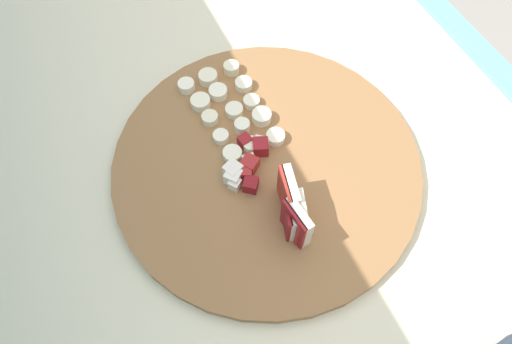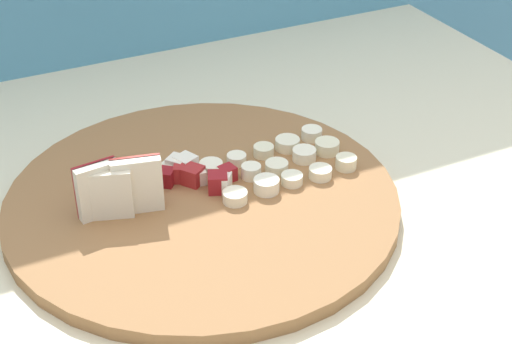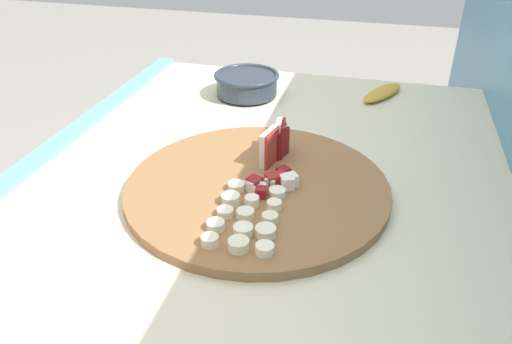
% 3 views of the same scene
% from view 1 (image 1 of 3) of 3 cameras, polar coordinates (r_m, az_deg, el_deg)
% --- Properties ---
extents(ground, '(10.00, 10.00, 0.00)m').
position_cam_1_polar(ground, '(1.51, 1.02, -17.01)').
color(ground, gray).
extents(tiled_countertop, '(1.14, 0.84, 0.94)m').
position_cam_1_polar(tiled_countertop, '(1.06, 1.46, -11.90)').
color(tiled_countertop, beige).
rests_on(tiled_countertop, ground).
extents(tile_backsplash, '(2.40, 0.04, 1.50)m').
position_cam_1_polar(tile_backsplash, '(0.83, -27.89, -17.45)').
color(tile_backsplash, '#4C8EB2').
rests_on(tile_backsplash, ground).
extents(cutting_board, '(0.43, 0.43, 0.02)m').
position_cam_1_polar(cutting_board, '(0.62, 1.33, 1.00)').
color(cutting_board, olive).
rests_on(cutting_board, tiled_countertop).
extents(apple_wedge_fan, '(0.09, 0.04, 0.06)m').
position_cam_1_polar(apple_wedge_fan, '(0.55, 4.78, -5.09)').
color(apple_wedge_fan, '#A32323').
rests_on(apple_wedge_fan, cutting_board).
extents(apple_dice_pile, '(0.09, 0.08, 0.02)m').
position_cam_1_polar(apple_dice_pile, '(0.60, -1.19, 1.05)').
color(apple_dice_pile, white).
rests_on(apple_dice_pile, cutting_board).
extents(banana_slice_rows, '(0.17, 0.11, 0.02)m').
position_cam_1_polar(banana_slice_rows, '(0.66, -3.27, 8.14)').
color(banana_slice_rows, '#F4EAC6').
rests_on(banana_slice_rows, cutting_board).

